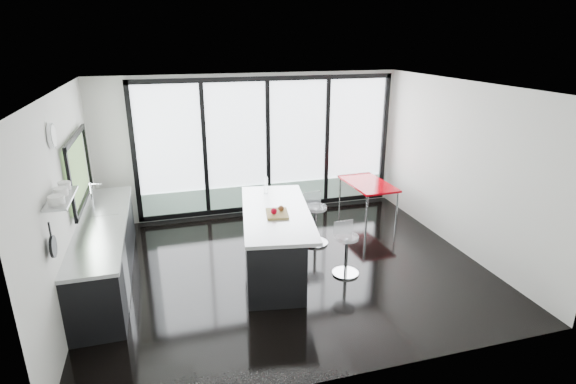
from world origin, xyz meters
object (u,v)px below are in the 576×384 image
object	(u,v)px
island	(271,239)
red_table	(367,199)
bar_stool_far	(315,225)
bar_stool_near	(346,255)

from	to	relation	value
island	red_table	distance (m)	2.87
bar_stool_far	red_table	size ratio (longest dim) A/B	0.54
island	bar_stool_near	distance (m)	1.17
island	bar_stool_far	bearing A→B (deg)	33.85
red_table	island	bearing A→B (deg)	-146.19
island	red_table	xyz separation A→B (m)	(2.38, 1.60, -0.14)
bar_stool_near	bar_stool_far	size ratio (longest dim) A/B	0.91
bar_stool_near	bar_stool_far	xyz separation A→B (m)	(-0.10, 1.13, 0.03)
island	red_table	bearing A→B (deg)	33.81
bar_stool_far	red_table	bearing A→B (deg)	25.60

